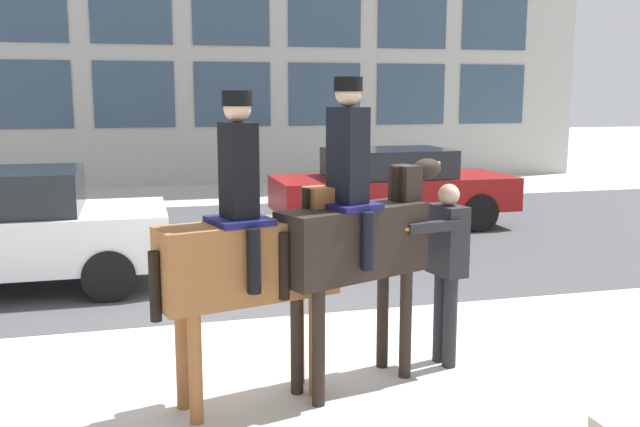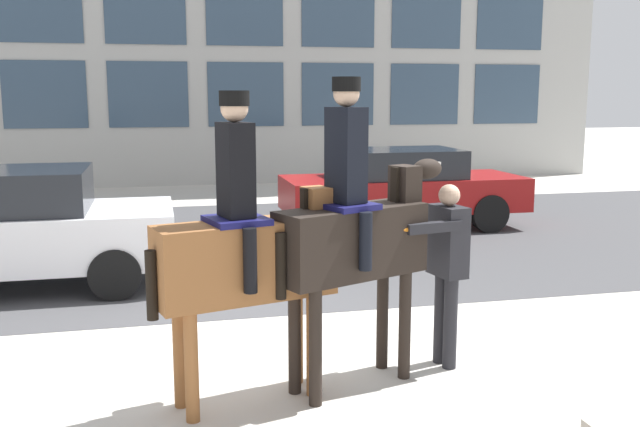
{
  "view_description": "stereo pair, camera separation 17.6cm",
  "coord_description": "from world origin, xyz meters",
  "px_view_note": "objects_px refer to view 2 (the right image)",
  "views": [
    {
      "loc": [
        -1.39,
        -7.32,
        2.57
      ],
      "look_at": [
        0.26,
        -0.98,
        1.46
      ],
      "focal_mm": 40.0,
      "sensor_mm": 36.0,
      "label": 1
    },
    {
      "loc": [
        -1.22,
        -7.37,
        2.57
      ],
      "look_at": [
        0.26,
        -0.98,
        1.46
      ],
      "focal_mm": 40.0,
      "sensor_mm": 36.0,
      "label": 2
    }
  ],
  "objects_px": {
    "mounted_horse_lead": "(249,251)",
    "street_car_near_lane": "(18,227)",
    "pedestrian_bystander": "(447,261)",
    "mounted_horse_companion": "(355,232)",
    "street_car_far_lane": "(402,186)"
  },
  "relations": [
    {
      "from": "street_car_near_lane",
      "to": "street_car_far_lane",
      "type": "distance_m",
      "value": 7.01
    },
    {
      "from": "mounted_horse_lead",
      "to": "mounted_horse_companion",
      "type": "bearing_deg",
      "value": -7.56
    },
    {
      "from": "street_car_far_lane",
      "to": "mounted_horse_lead",
      "type": "bearing_deg",
      "value": -118.36
    },
    {
      "from": "mounted_horse_lead",
      "to": "pedestrian_bystander",
      "type": "xyz_separation_m",
      "value": [
        1.89,
        0.35,
        -0.27
      ]
    },
    {
      "from": "mounted_horse_companion",
      "to": "street_car_far_lane",
      "type": "distance_m",
      "value": 7.62
    },
    {
      "from": "mounted_horse_companion",
      "to": "street_car_near_lane",
      "type": "distance_m",
      "value": 5.38
    },
    {
      "from": "mounted_horse_lead",
      "to": "street_car_near_lane",
      "type": "relative_size",
      "value": 0.65
    },
    {
      "from": "street_car_far_lane",
      "to": "street_car_near_lane",
      "type": "bearing_deg",
      "value": -155.32
    },
    {
      "from": "pedestrian_bystander",
      "to": "street_car_near_lane",
      "type": "height_order",
      "value": "pedestrian_bystander"
    },
    {
      "from": "street_car_far_lane",
      "to": "mounted_horse_companion",
      "type": "bearing_deg",
      "value": -112.63
    },
    {
      "from": "pedestrian_bystander",
      "to": "street_car_near_lane",
      "type": "relative_size",
      "value": 0.44
    },
    {
      "from": "pedestrian_bystander",
      "to": "street_car_near_lane",
      "type": "bearing_deg",
      "value": -52.13
    },
    {
      "from": "mounted_horse_companion",
      "to": "mounted_horse_lead",
      "type": "bearing_deg",
      "value": 164.68
    },
    {
      "from": "mounted_horse_companion",
      "to": "street_car_far_lane",
      "type": "relative_size",
      "value": 0.59
    },
    {
      "from": "street_car_near_lane",
      "to": "mounted_horse_companion",
      "type": "bearing_deg",
      "value": -49.85
    }
  ]
}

